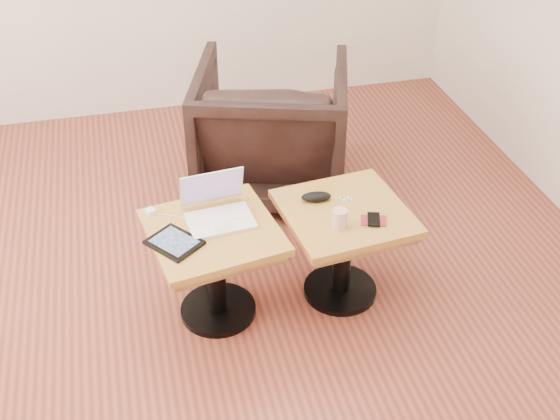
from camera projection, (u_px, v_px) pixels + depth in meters
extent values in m
cube|color=brown|center=(189.00, 319.00, 3.39)|extent=(4.50, 4.50, 0.01)
cylinder|color=black|center=(218.00, 309.00, 3.42)|extent=(0.37, 0.37, 0.03)
cylinder|color=black|center=(216.00, 272.00, 3.28)|extent=(0.09, 0.09, 0.44)
cube|color=#935835|center=(213.00, 239.00, 3.16)|extent=(0.59, 0.59, 0.04)
cube|color=#AB662E|center=(213.00, 232.00, 3.14)|extent=(0.64, 0.64, 0.04)
cylinder|color=black|center=(340.00, 289.00, 3.54)|extent=(0.37, 0.37, 0.03)
cylinder|color=black|center=(342.00, 253.00, 3.40)|extent=(0.09, 0.09, 0.44)
cube|color=#935835|center=(344.00, 220.00, 3.28)|extent=(0.57, 0.57, 0.04)
cube|color=#AB662E|center=(345.00, 213.00, 3.26)|extent=(0.62, 0.62, 0.04)
cube|color=white|center=(220.00, 221.00, 3.17)|extent=(0.31, 0.23, 0.02)
cube|color=silver|center=(218.00, 215.00, 3.18)|extent=(0.25, 0.12, 0.00)
cube|color=silver|center=(224.00, 227.00, 3.12)|extent=(0.09, 0.06, 0.00)
cube|color=white|center=(212.00, 187.00, 3.21)|extent=(0.30, 0.09, 0.19)
cube|color=maroon|center=(212.00, 187.00, 3.21)|extent=(0.26, 0.07, 0.16)
cube|color=black|center=(174.00, 243.00, 3.04)|extent=(0.27, 0.28, 0.01)
cube|color=#191E38|center=(174.00, 241.00, 3.03)|extent=(0.22, 0.23, 0.00)
cube|color=white|center=(150.00, 211.00, 3.22)|extent=(0.05, 0.05, 0.02)
ellipsoid|color=black|center=(316.00, 197.00, 3.30)|extent=(0.15, 0.08, 0.04)
cylinder|color=#D95E73|center=(340.00, 219.00, 3.12)|extent=(0.08, 0.08, 0.09)
sphere|color=white|center=(344.00, 200.00, 3.30)|extent=(0.01, 0.01, 0.01)
sphere|color=white|center=(348.00, 197.00, 3.32)|extent=(0.01, 0.01, 0.01)
sphere|color=white|center=(340.00, 198.00, 3.32)|extent=(0.01, 0.01, 0.01)
sphere|color=white|center=(351.00, 200.00, 3.30)|extent=(0.01, 0.01, 0.01)
cylinder|color=white|center=(344.00, 201.00, 3.31)|extent=(0.08, 0.05, 0.00)
cube|color=maroon|center=(374.00, 221.00, 3.18)|extent=(0.13, 0.11, 0.01)
cube|color=black|center=(374.00, 219.00, 3.17)|extent=(0.08, 0.11, 0.01)
imported|color=black|center=(272.00, 129.00, 4.10)|extent=(1.07, 1.09, 0.79)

